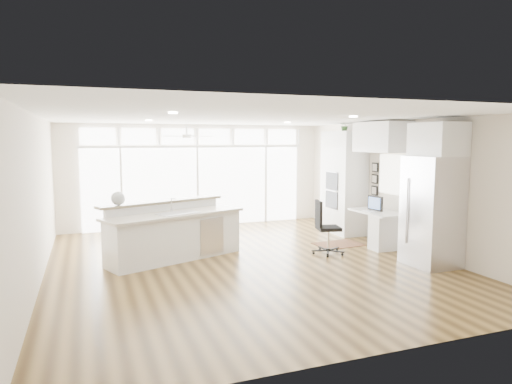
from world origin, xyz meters
name	(u,v)px	position (x,y,z in m)	size (l,w,h in m)	color
floor	(246,263)	(0.00, 0.00, -0.01)	(7.00, 8.00, 0.02)	#473115
ceiling	(246,117)	(0.00, 0.00, 2.70)	(7.00, 8.00, 0.02)	white
wall_back	(197,176)	(0.00, 4.00, 1.35)	(7.00, 0.04, 2.70)	beige
wall_front	(374,231)	(0.00, -4.00, 1.35)	(7.00, 0.04, 2.70)	beige
wall_left	(37,200)	(-3.50, 0.00, 1.35)	(0.04, 8.00, 2.70)	beige
wall_right	(402,185)	(3.50, 0.00, 1.35)	(0.04, 8.00, 2.70)	beige
glass_wall	(197,187)	(0.00, 3.94, 1.05)	(5.80, 0.06, 2.08)	white
transom_row	(197,137)	(0.00, 3.94, 2.38)	(5.90, 0.06, 0.40)	white
desk_window	(392,174)	(3.46, 0.30, 1.55)	(0.04, 0.85, 0.85)	white
ceiling_fan	(187,132)	(-0.50, 2.80, 2.48)	(1.16, 1.16, 0.32)	silver
recessed_lights	(242,119)	(0.00, 0.20, 2.68)	(3.40, 3.00, 0.02)	white
oven_cabinet	(344,183)	(3.17, 1.80, 1.25)	(0.64, 1.20, 2.50)	white
desk_nook	(378,228)	(3.13, 0.30, 0.38)	(0.72, 1.30, 0.76)	white
upper_cabinets	(382,137)	(3.17, 0.30, 2.35)	(0.64, 1.30, 0.64)	white
refrigerator	(432,211)	(3.11, -1.35, 1.00)	(0.76, 0.90, 2.00)	silver
fridge_cabinet	(438,139)	(3.17, -1.35, 2.30)	(0.64, 0.90, 0.60)	white
framed_photos	(375,179)	(3.46, 0.92, 1.40)	(0.06, 0.22, 0.80)	black
kitchen_island	(175,231)	(-1.19, 0.72, 0.55)	(2.76, 1.04, 1.10)	white
rug	(338,244)	(2.38, 0.68, 0.01)	(0.98, 0.71, 0.01)	#3A1E12
office_chair	(328,228)	(1.76, 0.03, 0.54)	(0.56, 0.52, 1.08)	black
fishbowl	(118,198)	(-2.22, 0.74, 1.23)	(0.26, 0.26, 0.26)	silver
monitor	(375,203)	(3.05, 0.30, 0.94)	(0.07, 0.43, 0.36)	black
keyboard	(368,211)	(2.88, 0.30, 0.77)	(0.12, 0.33, 0.02)	silver
potted_plant	(345,127)	(3.17, 1.80, 2.61)	(0.26, 0.29, 0.23)	#2C5524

